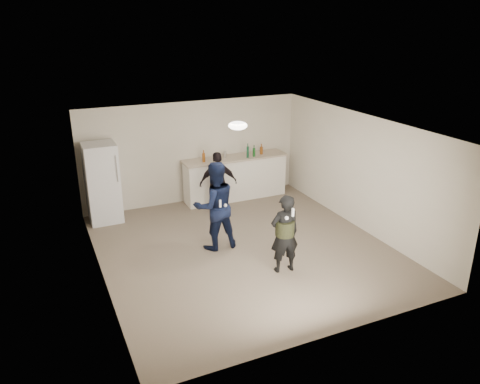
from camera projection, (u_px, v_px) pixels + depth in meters
name	position (u px, v px, depth m)	size (l,w,h in m)	color
floor	(244.00, 249.00, 9.38)	(6.00, 6.00, 0.00)	#6B5B4C
ceiling	(245.00, 126.00, 8.51)	(6.00, 6.00, 0.00)	silver
wall_back	(193.00, 152.00, 11.51)	(6.00, 6.00, 0.00)	beige
wall_front	(336.00, 260.00, 6.39)	(6.00, 6.00, 0.00)	beige
wall_left	(97.00, 214.00, 7.88)	(6.00, 6.00, 0.00)	beige
wall_right	(361.00, 172.00, 10.01)	(6.00, 6.00, 0.00)	beige
counter	(235.00, 179.00, 11.86)	(2.60, 0.56, 1.05)	white
counter_top	(235.00, 158.00, 11.67)	(2.68, 0.64, 0.04)	#B9A58F
fridge	(102.00, 183.00, 10.41)	(0.70, 0.70, 1.80)	silver
fridge_handle	(117.00, 169.00, 10.06)	(0.02, 0.02, 0.60)	#B4B3B8
ceiling_dome	(238.00, 126.00, 8.78)	(0.36, 0.36, 0.16)	white
shaker	(225.00, 154.00, 11.59)	(0.08, 0.08, 0.17)	silver
man	(215.00, 206.00, 9.15)	(0.87, 0.68, 1.79)	#101D45
woman	(285.00, 234.00, 8.33)	(0.54, 0.35, 1.47)	black
camo_shorts	(285.00, 228.00, 8.29)	(0.34, 0.34, 0.28)	#303618
spectator	(218.00, 183.00, 10.86)	(0.87, 0.36, 1.49)	black
remote_man	(220.00, 203.00, 8.86)	(0.04, 0.04, 0.15)	white
nunchuk_man	(225.00, 205.00, 8.95)	(0.07, 0.07, 0.07)	white
remote_woman	(293.00, 212.00, 7.94)	(0.04, 0.04, 0.15)	silver
nunchuk_woman	(287.00, 218.00, 7.96)	(0.07, 0.07, 0.07)	white
bottle_cluster	(242.00, 153.00, 11.59)	(1.65, 0.21, 0.28)	#144729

